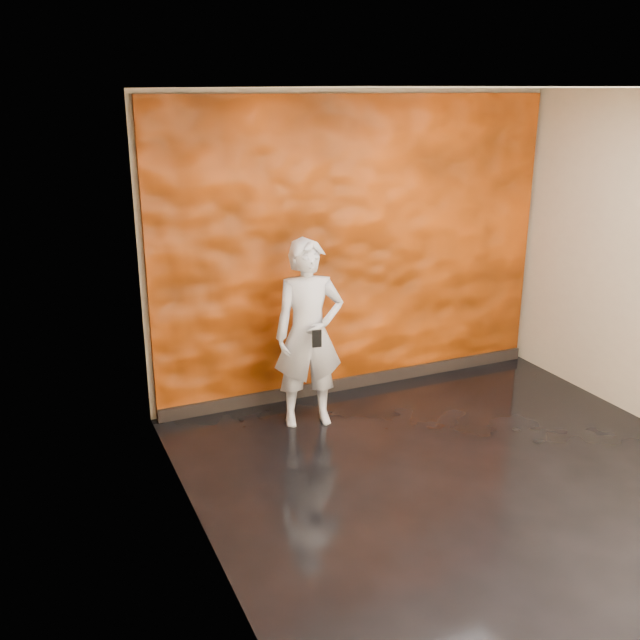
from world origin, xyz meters
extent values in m
cube|color=black|center=(0.00, 0.00, -0.01)|extent=(4.00, 4.00, 0.01)
cube|color=tan|center=(0.00, 2.00, 1.40)|extent=(4.00, 0.02, 2.80)
cube|color=tan|center=(-2.00, 0.00, 1.40)|extent=(0.02, 4.00, 2.80)
cube|color=white|center=(0.00, 0.00, 2.80)|extent=(4.00, 4.00, 0.01)
cube|color=#D04B0A|center=(0.00, 1.96, 1.38)|extent=(3.90, 0.06, 2.75)
cube|color=black|center=(0.00, 1.92, 0.06)|extent=(3.90, 0.04, 0.12)
imported|color=#A0A3AF|center=(-0.72, 1.41, 0.82)|extent=(0.66, 0.50, 1.63)
cube|color=black|center=(-0.76, 1.17, 0.86)|extent=(0.08, 0.03, 0.15)
camera|label=1|loc=(-2.94, -3.84, 2.79)|focal=40.00mm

